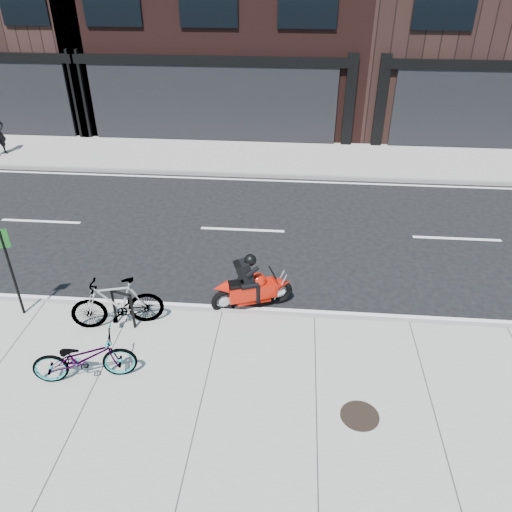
# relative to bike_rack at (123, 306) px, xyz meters

# --- Properties ---
(ground) EXTENTS (120.00, 120.00, 0.00)m
(ground) POSITION_rel_bike_rack_xyz_m (1.95, 2.60, -0.62)
(ground) COLOR black
(ground) RESTS_ON ground
(sidewalk_near) EXTENTS (60.00, 6.00, 0.13)m
(sidewalk_near) POSITION_rel_bike_rack_xyz_m (1.95, -2.40, -0.56)
(sidewalk_near) COLOR gray
(sidewalk_near) RESTS_ON ground
(sidewalk_far) EXTENTS (60.00, 3.50, 0.13)m
(sidewalk_far) POSITION_rel_bike_rack_xyz_m (1.95, 10.35, -0.56)
(sidewalk_far) COLOR gray
(sidewalk_far) RESTS_ON ground
(bike_rack) EXTENTS (0.49, 0.18, 0.84)m
(bike_rack) POSITION_rel_bike_rack_xyz_m (0.00, 0.00, 0.00)
(bike_rack) COLOR black
(bike_rack) RESTS_ON sidewalk_near
(bicycle_front) EXTENTS (1.93, 1.05, 0.96)m
(bicycle_front) POSITION_rel_bike_rack_xyz_m (-0.22, -1.53, -0.01)
(bicycle_front) COLOR gray
(bicycle_front) RESTS_ON sidewalk_near
(bicycle_rear) EXTENTS (1.95, 1.01, 1.13)m
(bicycle_rear) POSITION_rel_bike_rack_xyz_m (-0.11, 0.00, 0.07)
(bicycle_rear) COLOR gray
(bicycle_rear) RESTS_ON sidewalk_near
(motorcycle) EXTENTS (1.79, 0.89, 1.40)m
(motorcycle) POSITION_rel_bike_rack_xyz_m (2.65, 1.03, -0.06)
(motorcycle) COLOR black
(motorcycle) RESTS_ON ground
(manhole_cover) EXTENTS (0.72, 0.72, 0.02)m
(manhole_cover) POSITION_rel_bike_rack_xyz_m (4.68, -2.01, -0.49)
(manhole_cover) COLOR black
(manhole_cover) RESTS_ON sidewalk_near
(sign_post) EXTENTS (0.27, 0.11, 2.05)m
(sign_post) POSITION_rel_bike_rack_xyz_m (-2.32, 0.20, 0.73)
(sign_post) COLOR black
(sign_post) RESTS_ON sidewalk_near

